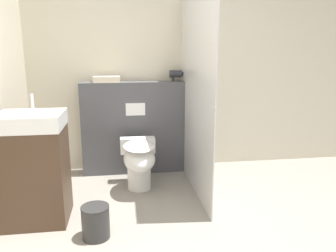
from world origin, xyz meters
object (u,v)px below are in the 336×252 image
(sink_vanity, at_px, (34,168))
(waste_bin, at_px, (96,222))
(hair_drier, at_px, (176,74))
(toilet, at_px, (139,161))

(sink_vanity, height_order, waste_bin, sink_vanity)
(hair_drier, bearing_deg, waste_bin, -121.08)
(toilet, relative_size, hair_drier, 3.62)
(sink_vanity, xyz_separation_m, waste_bin, (0.51, -0.36, -0.34))
(hair_drier, relative_size, waste_bin, 0.64)
(sink_vanity, relative_size, hair_drier, 6.40)
(toilet, height_order, hair_drier, hair_drier)
(sink_vanity, bearing_deg, waste_bin, -35.10)
(toilet, distance_m, waste_bin, 0.97)
(sink_vanity, height_order, hair_drier, hair_drier)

